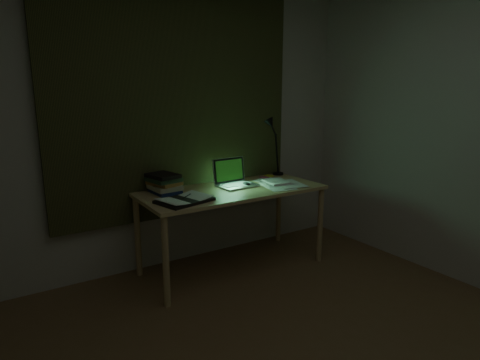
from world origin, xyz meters
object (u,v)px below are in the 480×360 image
object	(u,v)px
book_stack	(164,183)
desk	(233,229)
laptop	(237,173)
loose_papers	(269,182)
desk_lamp	(279,147)
open_textbook	(185,200)

from	to	relation	value
book_stack	desk	bearing A→B (deg)	-20.17
desk	laptop	distance (m)	0.49
laptop	loose_papers	size ratio (longest dim) A/B	0.93
loose_papers	desk_lamp	xyz separation A→B (m)	(0.32, 0.28, 0.27)
loose_papers	desk_lamp	bearing A→B (deg)	41.21
desk	book_stack	size ratio (longest dim) A/B	6.20
desk	laptop	world-z (taller)	laptop
desk	laptop	size ratio (longest dim) A/B	4.21
open_textbook	desk_lamp	world-z (taller)	desk_lamp
open_textbook	book_stack	bearing A→B (deg)	79.08
loose_papers	desk_lamp	distance (m)	0.50
laptop	open_textbook	distance (m)	0.65
laptop	desk_lamp	size ratio (longest dim) A/B	0.67
open_textbook	loose_papers	distance (m)	0.92
desk	desk_lamp	distance (m)	0.99
loose_papers	book_stack	bearing A→B (deg)	167.74
desk_lamp	loose_papers	bearing A→B (deg)	-144.88
open_textbook	desk_lamp	xyz separation A→B (m)	(1.22, 0.42, 0.26)
laptop	book_stack	bearing A→B (deg)	163.04
laptop	desk_lamp	xyz separation A→B (m)	(0.62, 0.22, 0.16)
desk	open_textbook	distance (m)	0.66
desk	desk_lamp	world-z (taller)	desk_lamp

